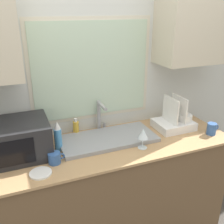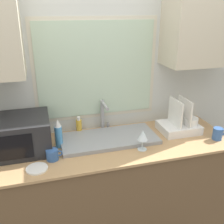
% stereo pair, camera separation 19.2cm
% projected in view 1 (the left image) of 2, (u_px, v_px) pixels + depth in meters
% --- Properties ---
extents(countertop, '(2.01, 0.66, 0.91)m').
position_uv_depth(countertop, '(107.00, 192.00, 2.21)').
color(countertop, brown).
rests_on(countertop, ground_plane).
extents(wall_back, '(6.00, 0.38, 2.60)m').
position_uv_depth(wall_back, '(93.00, 73.00, 2.12)').
color(wall_back, silver).
rests_on(wall_back, ground_plane).
extents(sink_basin, '(0.77, 0.36, 0.03)m').
position_uv_depth(sink_basin, '(108.00, 139.00, 2.10)').
color(sink_basin, gray).
rests_on(sink_basin, countertop).
extents(faucet, '(0.08, 0.19, 0.27)m').
position_uv_depth(faucet, '(100.00, 114.00, 2.21)').
color(faucet, '#99999E').
rests_on(faucet, countertop).
extents(microwave, '(0.50, 0.40, 0.25)m').
position_uv_depth(microwave, '(13.00, 140.00, 1.84)').
color(microwave, '#232326').
rests_on(microwave, countertop).
extents(dish_rack, '(0.32, 0.26, 0.29)m').
position_uv_depth(dish_rack, '(175.00, 122.00, 2.30)').
color(dish_rack, white).
rests_on(dish_rack, countertop).
extents(spray_bottle, '(0.06, 0.06, 0.23)m').
position_uv_depth(spray_bottle, '(58.00, 136.00, 1.93)').
color(spray_bottle, '#4C99D8').
rests_on(spray_bottle, countertop).
extents(soap_bottle, '(0.05, 0.05, 0.15)m').
position_uv_depth(soap_bottle, '(76.00, 128.00, 2.17)').
color(soap_bottle, gold).
rests_on(soap_bottle, countertop).
extents(mug_near_sink, '(0.12, 0.09, 0.08)m').
position_uv_depth(mug_near_sink, '(55.00, 158.00, 1.79)').
color(mug_near_sink, '#335999').
rests_on(mug_near_sink, countertop).
extents(wine_glass, '(0.08, 0.08, 0.16)m').
position_uv_depth(wine_glass, '(143.00, 134.00, 1.95)').
color(wine_glass, silver).
rests_on(wine_glass, countertop).
extents(mug_by_rack, '(0.11, 0.08, 0.10)m').
position_uv_depth(mug_by_rack, '(212.00, 129.00, 2.19)').
color(mug_by_rack, '#335999').
rests_on(mug_by_rack, countertop).
extents(small_plate, '(0.14, 0.14, 0.01)m').
position_uv_depth(small_plate, '(41.00, 173.00, 1.68)').
color(small_plate, white).
rests_on(small_plate, countertop).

